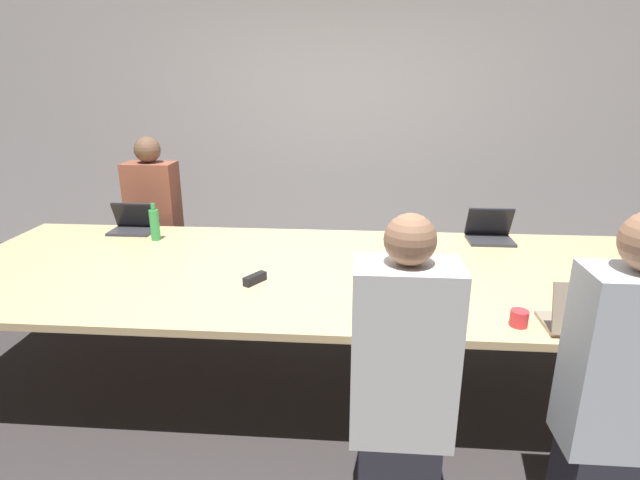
% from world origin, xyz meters
% --- Properties ---
extents(ground_plane, '(24.00, 24.00, 0.00)m').
position_xyz_m(ground_plane, '(0.00, 0.00, 0.00)').
color(ground_plane, '#383333').
extents(curtain_wall, '(12.00, 0.06, 2.80)m').
position_xyz_m(curtain_wall, '(0.00, 2.46, 1.40)').
color(curtain_wall, '#BCB7B2').
rests_on(curtain_wall, ground_plane).
extents(conference_table, '(4.40, 1.62, 0.73)m').
position_xyz_m(conference_table, '(0.00, 0.00, 0.69)').
color(conference_table, '#D6B77F').
rests_on(conference_table, ground_plane).
extents(laptop_far_right, '(0.31, 0.24, 0.24)m').
position_xyz_m(laptop_far_right, '(1.19, 0.64, 0.80)').
color(laptop_far_right, '#333338').
rests_on(laptop_far_right, conference_table).
extents(laptop_near_midright, '(0.33, 0.24, 0.24)m').
position_xyz_m(laptop_near_midright, '(0.46, -0.67, 0.80)').
color(laptop_near_midright, silver).
rests_on(laptop_near_midright, conference_table).
extents(person_near_midright, '(0.40, 0.24, 1.37)m').
position_xyz_m(person_near_midright, '(0.45, -1.08, 0.66)').
color(person_near_midright, '#2D2D38').
rests_on(person_near_midright, ground_plane).
extents(laptop_far_left, '(0.32, 0.22, 0.22)m').
position_xyz_m(laptop_far_left, '(-1.40, 0.66, 0.79)').
color(laptop_far_left, '#333338').
rests_on(laptop_far_left, conference_table).
extents(person_far_left, '(0.40, 0.24, 1.39)m').
position_xyz_m(person_far_left, '(-1.41, 1.05, 0.67)').
color(person_far_left, '#2D2D38').
rests_on(person_far_left, ground_plane).
extents(bottle_far_left, '(0.07, 0.07, 0.26)m').
position_xyz_m(bottle_far_left, '(-1.16, 0.48, 0.84)').
color(bottle_far_left, green).
rests_on(bottle_far_left, conference_table).
extents(laptop_near_right, '(0.33, 0.24, 0.25)m').
position_xyz_m(laptop_near_right, '(1.28, -0.68, 0.80)').
color(laptop_near_right, gray).
rests_on(laptop_near_right, conference_table).
extents(person_near_right, '(0.40, 0.24, 1.40)m').
position_xyz_m(person_near_right, '(1.27, -1.08, 0.68)').
color(person_near_right, '#2D2D38').
rests_on(person_near_right, ground_plane).
extents(cup_near_right, '(0.08, 0.08, 0.08)m').
position_xyz_m(cup_near_right, '(1.01, -0.65, 0.77)').
color(cup_near_right, red).
rests_on(cup_near_right, conference_table).
extents(stapler, '(0.12, 0.15, 0.05)m').
position_xyz_m(stapler, '(-0.30, -0.24, 0.76)').
color(stapler, black).
rests_on(stapler, conference_table).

